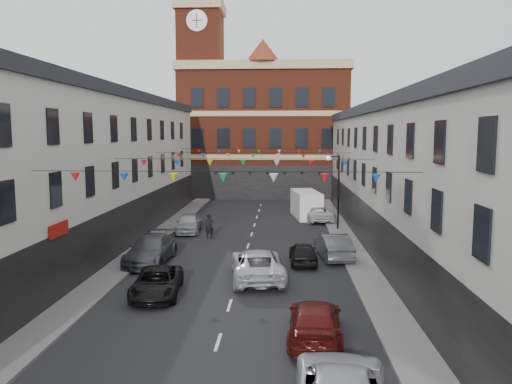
% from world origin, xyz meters
% --- Properties ---
extents(ground, '(160.00, 160.00, 0.00)m').
position_xyz_m(ground, '(0.00, 0.00, 0.00)').
color(ground, black).
rests_on(ground, ground).
extents(pavement_left, '(1.80, 64.00, 0.15)m').
position_xyz_m(pavement_left, '(-6.90, 2.00, 0.07)').
color(pavement_left, '#605E5B').
rests_on(pavement_left, ground).
extents(pavement_right, '(1.80, 64.00, 0.15)m').
position_xyz_m(pavement_right, '(6.90, 2.00, 0.07)').
color(pavement_right, '#605E5B').
rests_on(pavement_right, ground).
extents(terrace_left, '(8.40, 56.00, 10.70)m').
position_xyz_m(terrace_left, '(-11.78, 1.00, 5.35)').
color(terrace_left, beige).
rests_on(terrace_left, ground).
extents(terrace_right, '(8.40, 56.00, 9.70)m').
position_xyz_m(terrace_right, '(11.78, 1.00, 4.85)').
color(terrace_right, '#BBB7AF').
rests_on(terrace_right, ground).
extents(civic_building, '(20.60, 13.30, 18.50)m').
position_xyz_m(civic_building, '(0.00, 37.95, 8.14)').
color(civic_building, maroon).
rests_on(civic_building, ground).
extents(clock_tower, '(5.60, 5.60, 30.00)m').
position_xyz_m(clock_tower, '(-7.50, 35.00, 14.93)').
color(clock_tower, maroon).
rests_on(clock_tower, ground).
extents(distant_hill, '(40.00, 14.00, 10.00)m').
position_xyz_m(distant_hill, '(-4.00, 62.00, 5.00)').
color(distant_hill, '#2B4E24').
rests_on(distant_hill, ground).
extents(street_lamp, '(1.10, 0.36, 6.00)m').
position_xyz_m(street_lamp, '(6.55, 14.00, 3.90)').
color(street_lamp, black).
rests_on(street_lamp, ground).
extents(car_left_c, '(2.57, 4.82, 1.29)m').
position_xyz_m(car_left_c, '(-3.60, -2.83, 0.64)').
color(car_left_c, black).
rests_on(car_left_c, ground).
extents(car_left_d, '(2.45, 5.60, 1.60)m').
position_xyz_m(car_left_d, '(-5.50, 3.26, 0.80)').
color(car_left_d, '#404448').
rests_on(car_left_d, ground).
extents(car_left_e, '(2.09, 4.54, 1.51)m').
position_xyz_m(car_left_e, '(-4.97, 12.52, 0.75)').
color(car_left_e, gray).
rests_on(car_left_e, ground).
extents(car_right_c, '(2.29, 5.01, 1.42)m').
position_xyz_m(car_right_c, '(3.60, -7.52, 0.71)').
color(car_right_c, '#501010').
rests_on(car_right_c, ground).
extents(car_right_d, '(1.66, 3.91, 1.32)m').
position_xyz_m(car_right_d, '(3.60, 3.45, 0.66)').
color(car_right_d, black).
rests_on(car_right_d, ground).
extents(car_right_e, '(2.25, 4.91, 1.56)m').
position_xyz_m(car_right_e, '(5.50, 4.91, 0.78)').
color(car_right_e, '#464A4D').
rests_on(car_right_e, ground).
extents(car_right_f, '(2.70, 5.16, 1.39)m').
position_xyz_m(car_right_f, '(5.50, 18.20, 0.69)').
color(car_right_f, silver).
rests_on(car_right_f, ground).
extents(moving_car, '(3.34, 6.05, 1.60)m').
position_xyz_m(moving_car, '(1.04, 0.18, 0.80)').
color(moving_car, silver).
rests_on(moving_car, ground).
extents(white_van, '(2.83, 5.70, 2.42)m').
position_xyz_m(white_van, '(4.54, 20.15, 1.21)').
color(white_van, white).
rests_on(white_van, ground).
extents(pedestrian, '(0.78, 0.66, 1.82)m').
position_xyz_m(pedestrian, '(-3.00, 10.31, 0.91)').
color(pedestrian, black).
rests_on(pedestrian, ground).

